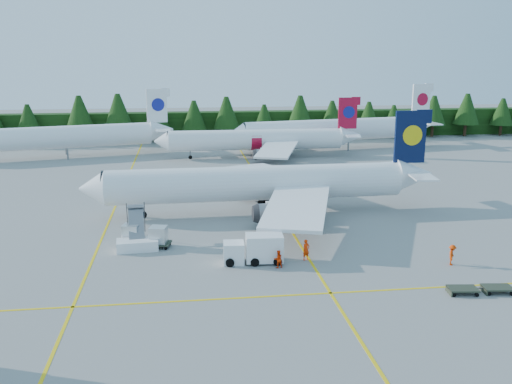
{
  "coord_description": "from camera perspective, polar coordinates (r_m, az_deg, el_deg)",
  "views": [
    {
      "loc": [
        -5.38,
        -47.24,
        18.58
      ],
      "look_at": [
        2.66,
        14.59,
        3.5
      ],
      "focal_mm": 40.0,
      "sensor_mm": 36.0,
      "label": 1
    }
  ],
  "objects": [
    {
      "name": "treeline_hedge",
      "position": [
        130.29,
        -5.02,
        6.67
      ],
      "size": [
        220.0,
        4.0,
        6.0
      ],
      "primitive_type": "cube",
      "color": "black",
      "rests_on": "ground"
    },
    {
      "name": "taxi_stripe_cross",
      "position": [
        45.55,
        0.02,
        -10.47
      ],
      "size": [
        80.0,
        0.25,
        0.01
      ],
      "primitive_type": "cube",
      "color": "yellow",
      "rests_on": "ground"
    },
    {
      "name": "taxi_stripe_a",
      "position": [
        70.29,
        -14.19,
        -2.15
      ],
      "size": [
        0.25,
        120.0,
        0.01
      ],
      "primitive_type": "cube",
      "color": "yellow",
      "rests_on": "ground"
    },
    {
      "name": "airliner_far_left",
      "position": [
        111.31,
        -20.18,
        5.14
      ],
      "size": [
        41.17,
        13.02,
        12.17
      ],
      "rotation": [
        0.0,
        0.0,
        0.24
      ],
      "color": "white",
      "rests_on": "ground"
    },
    {
      "name": "airstairs",
      "position": [
        57.14,
        -11.8,
        -4.86
      ],
      "size": [
        4.11,
        5.59,
        3.56
      ],
      "rotation": [
        0.0,
        0.0,
        0.09
      ],
      "color": "white",
      "rests_on": "ground"
    },
    {
      "name": "airliner_navy",
      "position": [
        67.58,
        -0.59,
        0.8
      ],
      "size": [
        41.31,
        33.99,
        12.01
      ],
      "rotation": [
        0.0,
        0.0,
        0.02
      ],
      "color": "white",
      "rests_on": "ground"
    },
    {
      "name": "crew_b",
      "position": [
        51.2,
        2.23,
        -6.71
      ],
      "size": [
        0.91,
        0.77,
        1.63
      ],
      "primitive_type": "imported",
      "rotation": [
        0.0,
        0.0,
        3.36
      ],
      "color": "#FF3405",
      "rests_on": "ground"
    },
    {
      "name": "airliner_far_right",
      "position": [
        115.13,
        7.13,
        6.2
      ],
      "size": [
        43.16,
        11.32,
        12.64
      ],
      "rotation": [
        0.0,
        0.0,
        0.18
      ],
      "color": "white",
      "rests_on": "ground"
    },
    {
      "name": "crew_c",
      "position": [
        54.73,
        19.03,
        -5.97
      ],
      "size": [
        0.86,
        0.94,
        1.89
      ],
      "primitive_type": "imported",
      "rotation": [
        0.0,
        0.0,
        1.02
      ],
      "color": "red",
      "rests_on": "ground"
    },
    {
      "name": "uld_pair",
      "position": [
        57.76,
        -11.06,
        -4.19
      ],
      "size": [
        5.33,
        3.38,
        1.76
      ],
      "rotation": [
        0.0,
        0.0,
        -0.22
      ],
      "color": "#2D3325",
      "rests_on": "ground"
    },
    {
      "name": "service_truck",
      "position": [
        52.23,
        -0.25,
        -5.73
      ],
      "size": [
        5.53,
        2.29,
        2.62
      ],
      "rotation": [
        0.0,
        0.0,
        -0.06
      ],
      "color": "white",
      "rests_on": "ground"
    },
    {
      "name": "airliner_red",
      "position": [
        105.0,
        -0.37,
        5.21
      ],
      "size": [
        37.39,
        30.79,
        10.88
      ],
      "rotation": [
        0.0,
        0.0,
        -0.01
      ],
      "color": "white",
      "rests_on": "ground"
    },
    {
      "name": "taxi_stripe_b",
      "position": [
        70.68,
        2.12,
        -1.65
      ],
      "size": [
        0.25,
        120.0,
        0.01
      ],
      "primitive_type": "cube",
      "color": "yellow",
      "rests_on": "ground"
    },
    {
      "name": "crew_a",
      "position": [
        53.19,
        5.04,
        -5.78
      ],
      "size": [
        0.84,
        0.71,
        1.96
      ],
      "primitive_type": "imported",
      "rotation": [
        0.0,
        0.0,
        0.41
      ],
      "color": "#FF3205",
      "rests_on": "ground"
    },
    {
      "name": "ground",
      "position": [
        51.04,
        -0.86,
        -7.75
      ],
      "size": [
        320.0,
        320.0,
        0.0
      ],
      "primitive_type": "plane",
      "color": "gray",
      "rests_on": "ground"
    }
  ]
}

